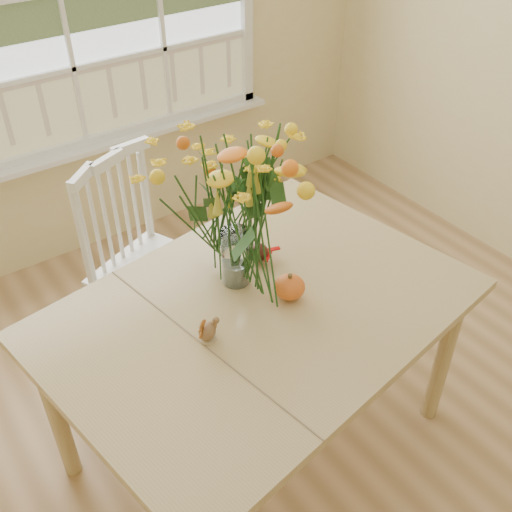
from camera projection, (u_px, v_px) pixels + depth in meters
floor at (330, 499)px, 2.48m from camera, size 4.00×4.50×0.01m
wall_back at (63, 29)px, 3.10m from camera, size 4.00×0.02×2.70m
dining_table at (259, 324)px, 2.26m from camera, size 1.68×1.32×0.82m
windsor_chair at (139, 254)px, 2.84m from camera, size 0.63×0.62×1.05m
flower_vase at (234, 204)px, 2.10m from camera, size 0.49×0.49×0.59m
pumpkin at (290, 288)px, 2.22m from camera, size 0.12×0.12×0.09m
turkey_figurine at (207, 331)px, 2.05m from camera, size 0.10×0.09×0.10m
dark_gourd at (258, 253)px, 2.40m from camera, size 0.12×0.08×0.08m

